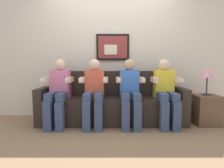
# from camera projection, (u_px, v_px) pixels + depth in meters

# --- Properties ---
(ground_plane) EXTENTS (6.39, 6.39, 0.00)m
(ground_plane) POSITION_uv_depth(u_px,v_px,m) (112.00, 128.00, 2.87)
(ground_plane) COLOR #8C6B4C
(back_wall_assembly) EXTENTS (4.91, 0.10, 2.60)m
(back_wall_assembly) POSITION_uv_depth(u_px,v_px,m) (112.00, 50.00, 3.49)
(back_wall_assembly) COLOR beige
(back_wall_assembly) RESTS_ON ground_plane
(couch) EXTENTS (2.51, 0.58, 0.90)m
(couch) POSITION_uv_depth(u_px,v_px,m) (112.00, 105.00, 3.16)
(couch) COLOR #2D231E
(couch) RESTS_ON ground_plane
(person_leftmost) EXTENTS (0.46, 0.56, 1.11)m
(person_leftmost) POSITION_uv_depth(u_px,v_px,m) (59.00, 90.00, 2.96)
(person_leftmost) COLOR pink
(person_leftmost) RESTS_ON ground_plane
(person_left_center) EXTENTS (0.46, 0.56, 1.11)m
(person_left_center) POSITION_uv_depth(u_px,v_px,m) (94.00, 90.00, 2.96)
(person_left_center) COLOR #D8593F
(person_left_center) RESTS_ON ground_plane
(person_right_center) EXTENTS (0.46, 0.56, 1.11)m
(person_right_center) POSITION_uv_depth(u_px,v_px,m) (130.00, 90.00, 2.96)
(person_right_center) COLOR #3F72CC
(person_right_center) RESTS_ON ground_plane
(person_rightmost) EXTENTS (0.46, 0.56, 1.11)m
(person_rightmost) POSITION_uv_depth(u_px,v_px,m) (166.00, 90.00, 2.96)
(person_rightmost) COLOR yellow
(person_rightmost) RESTS_ON ground_plane
(side_table_right) EXTENTS (0.40, 0.40, 0.50)m
(side_table_right) POSITION_uv_depth(u_px,v_px,m) (206.00, 110.00, 3.06)
(side_table_right) COLOR brown
(side_table_right) RESTS_ON ground_plane
(table_lamp) EXTENTS (0.22, 0.22, 0.46)m
(table_lamp) POSITION_uv_depth(u_px,v_px,m) (207.00, 74.00, 3.02)
(table_lamp) COLOR #333338
(table_lamp) RESTS_ON side_table_right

